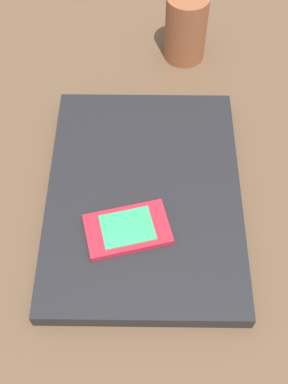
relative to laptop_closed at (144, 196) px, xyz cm
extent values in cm
cube|color=brown|center=(5.70, 4.36, -2.64)|extent=(120.00, 80.00, 3.00)
cube|color=black|center=(0.00, 0.00, 0.00)|extent=(35.45, 27.12, 2.28)
cube|color=red|center=(5.71, -2.36, 1.56)|extent=(7.65, 10.86, 0.84)
cube|color=#33A566|center=(5.71, -2.36, 2.05)|extent=(5.70, 6.90, 0.14)
cylinder|color=brown|center=(-27.63, 8.22, 4.22)|extent=(6.44, 6.44, 10.72)
camera|label=1|loc=(34.13, -2.18, 52.89)|focal=45.60mm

